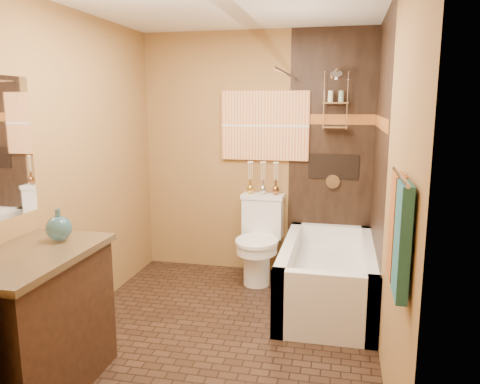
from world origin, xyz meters
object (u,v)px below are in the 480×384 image
(sunset_painting, at_px, (265,126))
(toilet, at_px, (259,239))
(vanity, at_px, (32,324))
(bathtub, at_px, (328,280))

(sunset_painting, relative_size, toilet, 1.06)
(sunset_painting, xyz_separation_m, toilet, (0.00, -0.28, -1.12))
(sunset_painting, bearing_deg, toilet, -90.00)
(sunset_painting, distance_m, vanity, 2.86)
(bathtub, xyz_separation_m, vanity, (-1.72, -1.71, 0.23))
(bathtub, bearing_deg, toilet, 147.42)
(sunset_painting, height_order, vanity, sunset_painting)
(toilet, xyz_separation_m, vanity, (-1.02, -2.16, 0.02))
(toilet, bearing_deg, bathtub, -31.14)
(bathtub, relative_size, vanity, 1.46)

